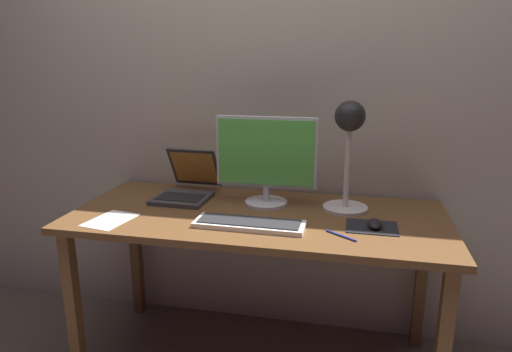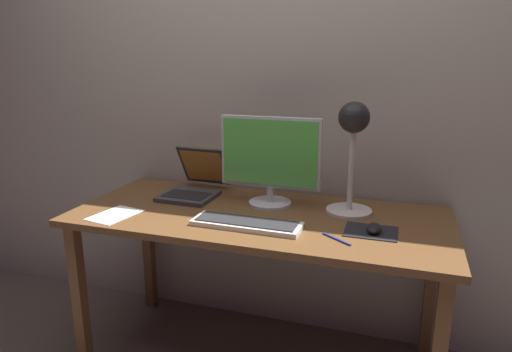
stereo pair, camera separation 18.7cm
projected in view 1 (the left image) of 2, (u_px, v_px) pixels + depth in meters
name	position (u px, v px, depth m)	size (l,w,h in m)	color
back_wall	(275.00, 76.00, 2.20)	(4.80, 0.06, 2.60)	#B2A893
desk	(258.00, 231.00, 1.98)	(1.60, 0.70, 0.74)	brown
monitor	(266.00, 158.00, 2.03)	(0.45, 0.19, 0.40)	silver
keyboard_main	(250.00, 224.00, 1.81)	(0.44, 0.15, 0.03)	silver
laptop	(188.00, 183.00, 2.20)	(0.26, 0.35, 0.22)	#38383A
desk_lamp	(349.00, 138.00, 1.93)	(0.20, 0.20, 0.48)	beige
mousepad	(372.00, 227.00, 1.80)	(0.20, 0.16, 0.00)	black
mouse	(375.00, 224.00, 1.79)	(0.06, 0.10, 0.03)	black
paper_sheet_near_mouse	(111.00, 220.00, 1.88)	(0.15, 0.21, 0.00)	white
pen	(341.00, 236.00, 1.71)	(0.01, 0.01, 0.14)	#2633A5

